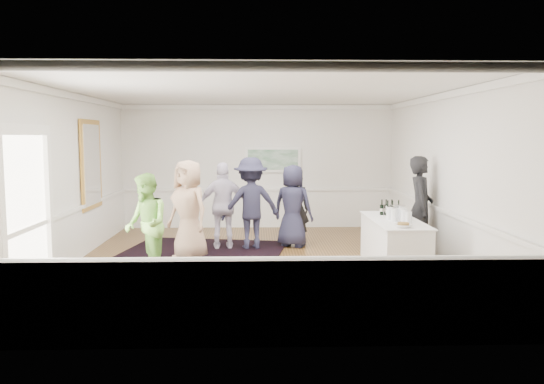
{
  "coord_description": "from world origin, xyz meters",
  "views": [
    {
      "loc": [
        -0.01,
        -9.78,
        2.38
      ],
      "look_at": [
        0.27,
        0.2,
        1.33
      ],
      "focal_mm": 35.0,
      "sensor_mm": 36.0,
      "label": 1
    }
  ],
  "objects_px": {
    "bartender": "(420,207)",
    "nut_bowl": "(403,225)",
    "serving_table": "(394,244)",
    "ice_bucket": "(398,212)",
    "guest_tan": "(189,210)",
    "guest_dark_b": "(296,208)",
    "guest_dark_a": "(251,203)",
    "guest_lilac": "(224,206)",
    "guest_green": "(146,224)",
    "guest_navy": "(293,206)"
  },
  "relations": [
    {
      "from": "serving_table",
      "to": "guest_dark_b",
      "type": "relative_size",
      "value": 1.36
    },
    {
      "from": "bartender",
      "to": "guest_dark_b",
      "type": "bearing_deg",
      "value": 76.98
    },
    {
      "from": "guest_green",
      "to": "guest_navy",
      "type": "distance_m",
      "value": 3.52
    },
    {
      "from": "guest_dark_b",
      "to": "ice_bucket",
      "type": "bearing_deg",
      "value": 136.67
    },
    {
      "from": "guest_tan",
      "to": "nut_bowl",
      "type": "relative_size",
      "value": 7.08
    },
    {
      "from": "guest_green",
      "to": "ice_bucket",
      "type": "relative_size",
      "value": 6.77
    },
    {
      "from": "serving_table",
      "to": "guest_navy",
      "type": "distance_m",
      "value": 2.63
    },
    {
      "from": "guest_lilac",
      "to": "nut_bowl",
      "type": "bearing_deg",
      "value": 135.69
    },
    {
      "from": "guest_dark_b",
      "to": "nut_bowl",
      "type": "bearing_deg",
      "value": 123.65
    },
    {
      "from": "guest_navy",
      "to": "guest_green",
      "type": "bearing_deg",
      "value": 66.05
    },
    {
      "from": "guest_dark_a",
      "to": "serving_table",
      "type": "bearing_deg",
      "value": 134.26
    },
    {
      "from": "guest_tan",
      "to": "nut_bowl",
      "type": "height_order",
      "value": "guest_tan"
    },
    {
      "from": "ice_bucket",
      "to": "bartender",
      "type": "bearing_deg",
      "value": 48.53
    },
    {
      "from": "bartender",
      "to": "guest_dark_a",
      "type": "bearing_deg",
      "value": 89.84
    },
    {
      "from": "guest_navy",
      "to": "nut_bowl",
      "type": "distance_m",
      "value": 3.23
    },
    {
      "from": "guest_dark_b",
      "to": "guest_dark_a",
      "type": "bearing_deg",
      "value": 25.68
    },
    {
      "from": "serving_table",
      "to": "guest_dark_b",
      "type": "height_order",
      "value": "guest_dark_b"
    },
    {
      "from": "guest_dark_a",
      "to": "guest_dark_b",
      "type": "relative_size",
      "value": 1.2
    },
    {
      "from": "guest_tan",
      "to": "guest_lilac",
      "type": "height_order",
      "value": "guest_tan"
    },
    {
      "from": "guest_dark_b",
      "to": "nut_bowl",
      "type": "xyz_separation_m",
      "value": [
        1.55,
        -2.95,
        0.12
      ]
    },
    {
      "from": "guest_lilac",
      "to": "guest_dark_a",
      "type": "distance_m",
      "value": 0.58
    },
    {
      "from": "guest_tan",
      "to": "serving_table",
      "type": "bearing_deg",
      "value": 27.78
    },
    {
      "from": "guest_green",
      "to": "guest_lilac",
      "type": "height_order",
      "value": "guest_lilac"
    },
    {
      "from": "serving_table",
      "to": "guest_navy",
      "type": "height_order",
      "value": "guest_navy"
    },
    {
      "from": "serving_table",
      "to": "guest_green",
      "type": "height_order",
      "value": "guest_green"
    },
    {
      "from": "guest_navy",
      "to": "ice_bucket",
      "type": "xyz_separation_m",
      "value": [
        1.79,
        -1.81,
        0.12
      ]
    },
    {
      "from": "bartender",
      "to": "guest_navy",
      "type": "height_order",
      "value": "bartender"
    },
    {
      "from": "bartender",
      "to": "guest_navy",
      "type": "xyz_separation_m",
      "value": [
        -2.44,
        1.08,
        -0.11
      ]
    },
    {
      "from": "serving_table",
      "to": "ice_bucket",
      "type": "bearing_deg",
      "value": 56.71
    },
    {
      "from": "bartender",
      "to": "guest_dark_a",
      "type": "relative_size",
      "value": 1.03
    },
    {
      "from": "bartender",
      "to": "guest_green",
      "type": "height_order",
      "value": "bartender"
    },
    {
      "from": "bartender",
      "to": "serving_table",
      "type": "bearing_deg",
      "value": 154.53
    },
    {
      "from": "guest_tan",
      "to": "ice_bucket",
      "type": "bearing_deg",
      "value": 29.97
    },
    {
      "from": "guest_tan",
      "to": "bartender",
      "type": "bearing_deg",
      "value": 40.54
    },
    {
      "from": "guest_tan",
      "to": "guest_green",
      "type": "relative_size",
      "value": 1.1
    },
    {
      "from": "bartender",
      "to": "guest_dark_b",
      "type": "xyz_separation_m",
      "value": [
        -2.36,
        1.25,
        -0.19
      ]
    },
    {
      "from": "guest_tan",
      "to": "guest_navy",
      "type": "xyz_separation_m",
      "value": [
        2.09,
        1.17,
        -0.08
      ]
    },
    {
      "from": "guest_green",
      "to": "nut_bowl",
      "type": "distance_m",
      "value": 4.33
    },
    {
      "from": "guest_dark_a",
      "to": "nut_bowl",
      "type": "relative_size",
      "value": 7.12
    },
    {
      "from": "guest_dark_b",
      "to": "guest_tan",
      "type": "bearing_deg",
      "value": 37.65
    },
    {
      "from": "guest_green",
      "to": "guest_lilac",
      "type": "bearing_deg",
      "value": 123.5
    },
    {
      "from": "bartender",
      "to": "nut_bowl",
      "type": "xyz_separation_m",
      "value": [
        -0.81,
        -1.7,
        -0.07
      ]
    },
    {
      "from": "guest_lilac",
      "to": "guest_dark_a",
      "type": "xyz_separation_m",
      "value": [
        0.57,
        -0.0,
        0.05
      ]
    },
    {
      "from": "bartender",
      "to": "guest_tan",
      "type": "relative_size",
      "value": 1.03
    },
    {
      "from": "guest_tan",
      "to": "nut_bowl",
      "type": "xyz_separation_m",
      "value": [
        3.73,
        -1.61,
        -0.04
      ]
    },
    {
      "from": "serving_table",
      "to": "guest_dark_a",
      "type": "relative_size",
      "value": 1.13
    },
    {
      "from": "guest_navy",
      "to": "serving_table",
      "type": "bearing_deg",
      "value": 156.61
    },
    {
      "from": "serving_table",
      "to": "ice_bucket",
      "type": "height_order",
      "value": "ice_bucket"
    },
    {
      "from": "bartender",
      "to": "guest_dark_a",
      "type": "xyz_separation_m",
      "value": [
        -3.35,
        0.9,
        -0.03
      ]
    },
    {
      "from": "guest_dark_a",
      "to": "ice_bucket",
      "type": "height_order",
      "value": "guest_dark_a"
    }
  ]
}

